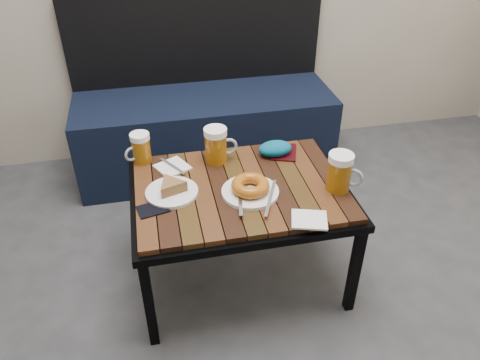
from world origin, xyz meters
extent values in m
cube|color=black|center=(0.02, 1.74, 0.23)|extent=(1.40, 0.50, 0.45)
cube|color=black|center=(0.02, 1.97, 0.70)|extent=(1.40, 0.05, 0.50)
cube|color=black|center=(-0.36, 0.57, 0.21)|extent=(0.04, 0.03, 0.42)
cube|color=black|center=(0.42, 0.57, 0.21)|extent=(0.04, 0.03, 0.42)
cube|color=black|center=(-0.36, 1.13, 0.21)|extent=(0.04, 0.04, 0.42)
cube|color=black|center=(0.42, 1.13, 0.21)|extent=(0.04, 0.04, 0.42)
cube|color=black|center=(0.03, 0.85, 0.43)|extent=(0.84, 0.62, 0.03)
cube|color=#35180C|center=(0.03, 0.85, 0.46)|extent=(0.80, 0.58, 0.02)
cylinder|color=#8B520B|center=(-0.33, 1.11, 0.52)|extent=(0.10, 0.10, 0.10)
cylinder|color=white|center=(-0.33, 1.11, 0.59)|extent=(0.08, 0.08, 0.02)
torus|color=#8C999E|center=(-0.37, 1.09, 0.52)|extent=(0.06, 0.04, 0.06)
cylinder|color=#8B520B|center=(-0.03, 1.05, 0.53)|extent=(0.09, 0.09, 0.12)
cylinder|color=white|center=(-0.03, 1.05, 0.61)|extent=(0.09, 0.09, 0.03)
torus|color=#8C999E|center=(0.03, 1.05, 0.53)|extent=(0.08, 0.02, 0.08)
cylinder|color=#8B520B|center=(0.39, 0.76, 0.53)|extent=(0.12, 0.12, 0.12)
cylinder|color=white|center=(0.39, 0.76, 0.61)|extent=(0.09, 0.09, 0.03)
torus|color=#8C999E|center=(0.44, 0.74, 0.53)|extent=(0.07, 0.05, 0.08)
cylinder|color=white|center=(-0.23, 0.86, 0.48)|extent=(0.20, 0.20, 0.01)
cylinder|color=white|center=(0.06, 0.80, 0.48)|extent=(0.22, 0.22, 0.01)
torus|color=#81480B|center=(0.06, 0.80, 0.51)|extent=(0.14, 0.14, 0.05)
cube|color=#A5A8AD|center=(0.12, 0.74, 0.49)|extent=(0.10, 0.21, 0.00)
cube|color=#A5A8AD|center=(0.01, 0.74, 0.49)|extent=(0.04, 0.16, 0.00)
cube|color=white|center=(-0.21, 1.04, 0.48)|extent=(0.16, 0.16, 0.01)
cube|color=#A5A8AD|center=(-0.21, 1.04, 0.48)|extent=(0.09, 0.14, 0.00)
cube|color=white|center=(0.23, 0.60, 0.48)|extent=(0.15, 0.14, 0.01)
cube|color=black|center=(-0.30, 0.78, 0.47)|extent=(0.12, 0.10, 0.01)
cube|color=black|center=(0.27, 1.06, 0.48)|extent=(0.14, 0.17, 0.01)
ellipsoid|color=#054B83|center=(0.23, 1.05, 0.50)|extent=(0.15, 0.10, 0.06)
camera|label=1|loc=(-0.27, -0.58, 1.52)|focal=35.00mm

